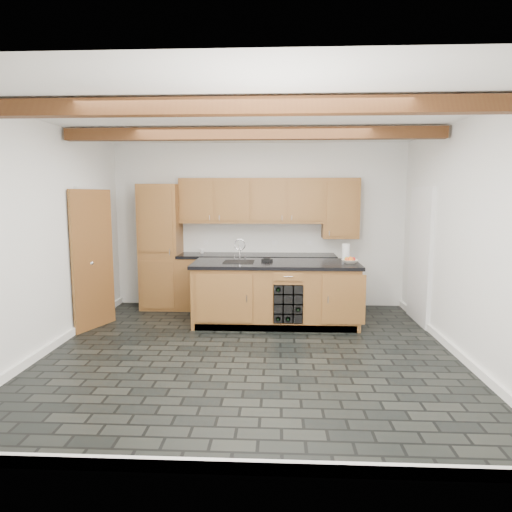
# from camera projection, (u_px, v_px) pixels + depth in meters

# --- Properties ---
(ground) EXTENTS (5.00, 5.00, 0.00)m
(ground) POSITION_uv_depth(u_px,v_px,m) (250.00, 352.00, 5.61)
(ground) COLOR black
(ground) RESTS_ON ground
(room_shell) EXTENTS (5.01, 5.00, 5.00)m
(room_shell) POSITION_uv_depth(u_px,v_px,m) (246.00, 225.00, 5.94)
(room_shell) COLOR white
(room_shell) RESTS_ON ground
(back_cabinetry) EXTENTS (3.65, 0.62, 2.20)m
(back_cabinetry) POSITION_uv_depth(u_px,v_px,m) (236.00, 251.00, 7.72)
(back_cabinetry) COLOR olive
(back_cabinetry) RESTS_ON ground
(island) EXTENTS (2.48, 0.96, 0.93)m
(island) POSITION_uv_depth(u_px,v_px,m) (276.00, 293.00, 6.81)
(island) COLOR olive
(island) RESTS_ON ground
(faucet) EXTENTS (0.45, 0.40, 0.34)m
(faucet) POSITION_uv_depth(u_px,v_px,m) (239.00, 259.00, 6.82)
(faucet) COLOR black
(faucet) RESTS_ON island
(kitchen_scale) EXTENTS (0.17, 0.12, 0.05)m
(kitchen_scale) POSITION_uv_depth(u_px,v_px,m) (267.00, 260.00, 6.84)
(kitchen_scale) COLOR black
(kitchen_scale) RESTS_ON island
(fruit_bowl) EXTENTS (0.27, 0.27, 0.06)m
(fruit_bowl) POSITION_uv_depth(u_px,v_px,m) (350.00, 261.00, 6.65)
(fruit_bowl) COLOR white
(fruit_bowl) RESTS_ON island
(fruit_cluster) EXTENTS (0.16, 0.17, 0.07)m
(fruit_cluster) POSITION_uv_depth(u_px,v_px,m) (350.00, 259.00, 6.65)
(fruit_cluster) COLOR red
(fruit_cluster) RESTS_ON fruit_bowl
(paper_towel) EXTENTS (0.12, 0.12, 0.24)m
(paper_towel) POSITION_uv_depth(u_px,v_px,m) (346.00, 252.00, 7.04)
(paper_towel) COLOR white
(paper_towel) RESTS_ON island
(mug) EXTENTS (0.11, 0.11, 0.08)m
(mug) POSITION_uv_depth(u_px,v_px,m) (202.00, 251.00, 7.81)
(mug) COLOR white
(mug) RESTS_ON back_cabinetry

